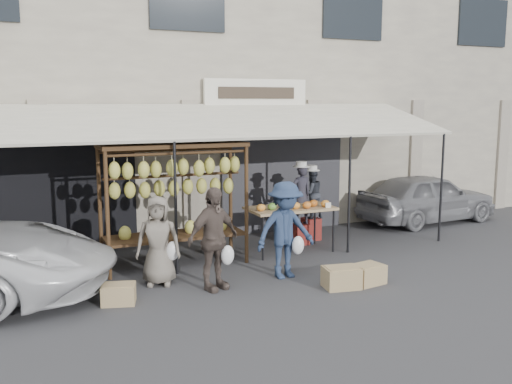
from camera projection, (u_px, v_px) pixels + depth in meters
ground_plane at (256, 285)px, 9.28m from camera, size 90.00×90.00×0.00m
shophouse at (154, 75)px, 14.58m from camera, size 24.00×6.15×7.30m
awning at (209, 122)px, 10.94m from camera, size 10.00×2.35×2.92m
banana_rack at (174, 180)px, 10.16m from camera, size 2.60×0.90×2.24m
produce_table at (291, 209)px, 11.22m from camera, size 1.70×0.90×1.04m
vendor_left at (301, 195)px, 11.80m from camera, size 0.47×0.32×1.24m
vendor_right at (312, 194)px, 12.22m from camera, size 0.53×0.42×1.07m
customer_left at (158, 241)px, 9.23m from camera, size 0.83×0.68×1.46m
customer_mid at (213, 239)px, 8.97m from camera, size 1.05×0.71×1.65m
customer_right at (285, 230)px, 9.59m from camera, size 1.09×0.66×1.65m
stool_left at (300, 234)px, 11.94m from camera, size 0.38×0.38×0.43m
stool_right at (311, 229)px, 12.34m from camera, size 0.43×0.43×0.48m
crate_near_a at (341, 278)px, 9.15m from camera, size 0.62×0.51×0.33m
crate_near_b at (367, 274)px, 9.35m from camera, size 0.59×0.49×0.32m
crate_far at (119, 294)px, 8.43m from camera, size 0.57×0.49×0.29m
sedan at (427, 198)px, 14.06m from camera, size 3.73×1.72×1.24m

